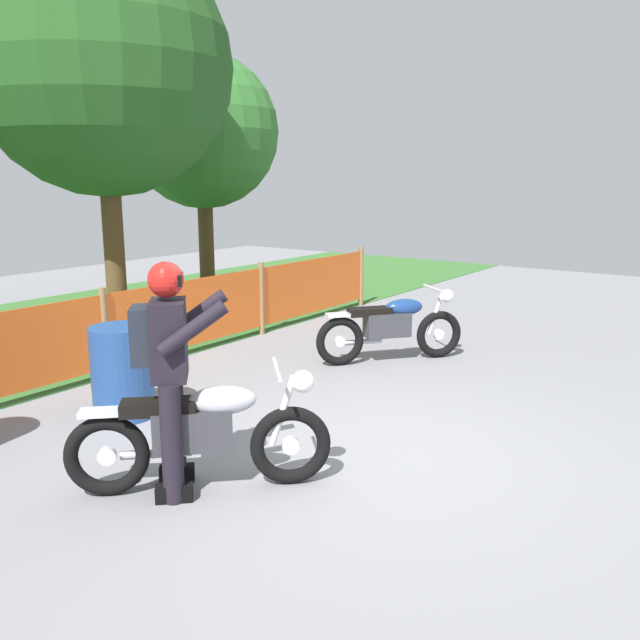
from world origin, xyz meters
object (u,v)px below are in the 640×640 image
at_px(motorcycle_trailing, 202,432).
at_px(oil_drum, 122,372).
at_px(rider_trailing, 169,366).
at_px(motorcycle_lead, 392,327).

distance_m(motorcycle_trailing, oil_drum, 1.84).
height_order(rider_trailing, oil_drum, rider_trailing).
distance_m(motorcycle_trailing, rider_trailing, 0.55).
bearing_deg(rider_trailing, motorcycle_lead, 52.63).
height_order(motorcycle_lead, rider_trailing, rider_trailing).
bearing_deg(rider_trailing, oil_drum, 109.12).
xyz_separation_m(motorcycle_lead, oil_drum, (-3.19, 1.11, 0.00)).
relative_size(motorcycle_lead, rider_trailing, 0.93).
xyz_separation_m(motorcycle_trailing, rider_trailing, (-0.15, 0.15, 0.51)).
bearing_deg(motorcycle_lead, oil_drum, -161.04).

